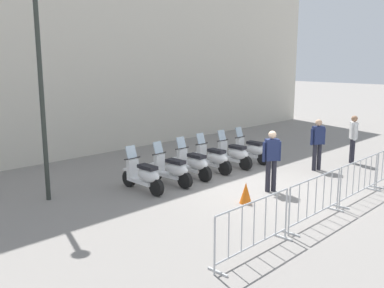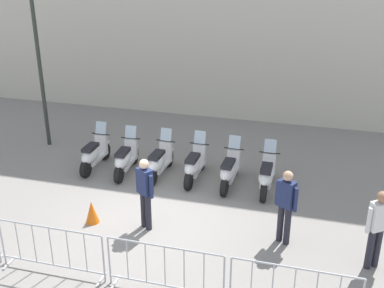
% 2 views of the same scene
% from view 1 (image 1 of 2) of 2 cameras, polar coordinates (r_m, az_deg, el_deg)
% --- Properties ---
extents(ground_plane, '(120.00, 120.00, 0.00)m').
position_cam_1_polar(ground_plane, '(12.21, 9.43, -6.14)').
color(ground_plane, gray).
extents(building_facade, '(28.09, 5.60, 10.56)m').
position_cam_1_polar(building_facade, '(18.11, -13.80, 16.13)').
color(building_facade, beige).
rests_on(building_facade, ground).
extents(motorcycle_0, '(0.58, 1.73, 1.24)m').
position_cam_1_polar(motorcycle_0, '(11.82, -6.56, -4.34)').
color(motorcycle_0, black).
rests_on(motorcycle_0, ground).
extents(motorcycle_1, '(0.65, 1.72, 1.24)m').
position_cam_1_polar(motorcycle_1, '(12.39, -2.80, -3.56)').
color(motorcycle_1, black).
rests_on(motorcycle_1, ground).
extents(motorcycle_2, '(0.56, 1.73, 1.24)m').
position_cam_1_polar(motorcycle_2, '(13.11, 0.13, -2.73)').
color(motorcycle_2, black).
rests_on(motorcycle_2, ground).
extents(motorcycle_3, '(0.57, 1.73, 1.24)m').
position_cam_1_polar(motorcycle_3, '(13.85, 2.85, -2.00)').
color(motorcycle_3, black).
rests_on(motorcycle_3, ground).
extents(motorcycle_4, '(0.56, 1.73, 1.24)m').
position_cam_1_polar(motorcycle_4, '(14.53, 5.68, -1.42)').
color(motorcycle_4, black).
rests_on(motorcycle_4, ground).
extents(motorcycle_5, '(0.60, 1.72, 1.24)m').
position_cam_1_polar(motorcycle_5, '(15.29, 8.06, -0.85)').
color(motorcycle_5, black).
rests_on(motorcycle_5, ground).
extents(barrier_segment_0, '(2.24, 0.68, 1.07)m').
position_cam_1_polar(barrier_segment_0, '(8.08, 8.42, -11.23)').
color(barrier_segment_0, '#B2B5B7').
rests_on(barrier_segment_0, ground).
extents(barrier_segment_1, '(2.24, 0.68, 1.07)m').
position_cam_1_polar(barrier_segment_1, '(9.96, 16.48, -7.24)').
color(barrier_segment_1, '#B2B5B7').
rests_on(barrier_segment_1, ground).
extents(barrier_segment_2, '(2.24, 0.68, 1.07)m').
position_cam_1_polar(barrier_segment_2, '(12.00, 21.80, -4.47)').
color(barrier_segment_2, '#B2B5B7').
rests_on(barrier_segment_2, ground).
extents(street_lamp, '(0.36, 0.36, 5.94)m').
position_cam_1_polar(street_lamp, '(11.28, -20.05, 10.38)').
color(street_lamp, '#2D332D').
rests_on(street_lamp, ground).
extents(officer_near_row_end, '(0.50, 0.35, 1.73)m').
position_cam_1_polar(officer_near_row_end, '(11.85, 10.77, -1.80)').
color(officer_near_row_end, '#23232D').
rests_on(officer_near_row_end, ground).
extents(officer_mid_plaza, '(0.52, 0.34, 1.73)m').
position_cam_1_polar(officer_mid_plaza, '(14.58, 16.73, 0.32)').
color(officer_mid_plaza, '#23232D').
rests_on(officer_mid_plaza, ground).
extents(officer_by_barriers, '(0.43, 0.40, 1.73)m').
position_cam_1_polar(officer_by_barriers, '(16.03, 21.09, 0.98)').
color(officer_by_barriers, '#23232D').
rests_on(officer_by_barriers, ground).
extents(traffic_cone, '(0.32, 0.32, 0.55)m').
position_cam_1_polar(traffic_cone, '(10.93, 7.32, -6.61)').
color(traffic_cone, orange).
rests_on(traffic_cone, ground).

